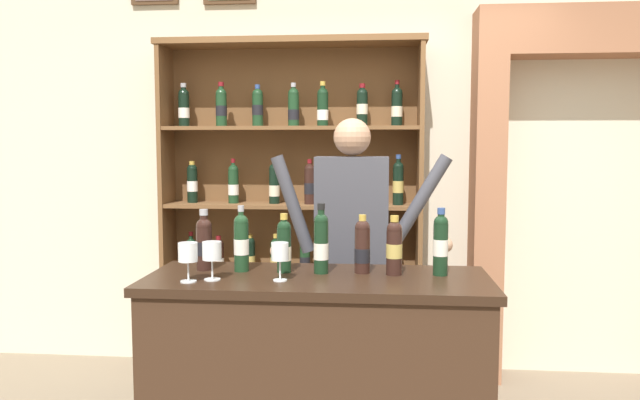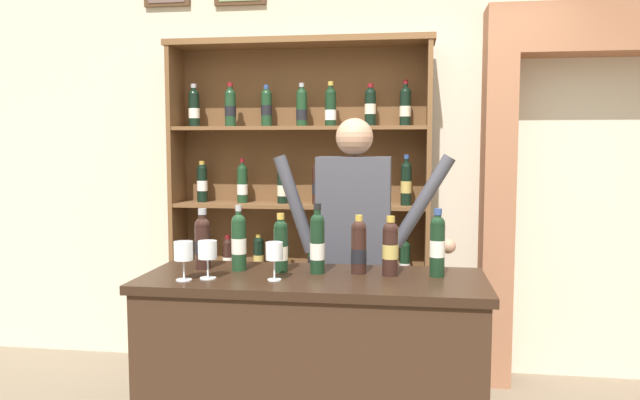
% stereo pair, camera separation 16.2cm
% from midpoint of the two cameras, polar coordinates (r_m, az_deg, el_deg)
% --- Properties ---
extents(back_wall, '(12.00, 0.19, 3.40)m').
position_cam_midpoint_polar(back_wall, '(4.38, 2.50, 6.74)').
color(back_wall, beige).
rests_on(back_wall, ground).
extents(wine_shelf, '(1.78, 0.31, 2.27)m').
position_cam_midpoint_polar(wine_shelf, '(4.16, -3.74, -0.52)').
color(wine_shelf, brown).
rests_on(wine_shelf, ground).
extents(archway_doorway, '(1.58, 0.45, 2.46)m').
position_cam_midpoint_polar(archway_doorway, '(4.45, 22.91, 2.30)').
color(archway_doorway, '#9E6647').
rests_on(archway_doorway, ground).
extents(tasting_counter, '(1.53, 0.60, 1.00)m').
position_cam_midpoint_polar(tasting_counter, '(2.89, -1.93, -16.86)').
color(tasting_counter, '#382316').
rests_on(tasting_counter, ground).
extents(shopkeeper, '(1.00, 0.22, 1.73)m').
position_cam_midpoint_polar(shopkeeper, '(3.34, 1.53, -3.82)').
color(shopkeeper, '#2D3347').
rests_on(shopkeeper, ground).
extents(tasting_bottle_brunello, '(0.08, 0.08, 0.29)m').
position_cam_midpoint_polar(tasting_bottle_brunello, '(2.93, -12.30, -3.84)').
color(tasting_bottle_brunello, black).
rests_on(tasting_bottle_brunello, tasting_counter).
extents(tasting_bottle_riserva, '(0.07, 0.07, 0.31)m').
position_cam_midpoint_polar(tasting_bottle_riserva, '(2.87, -8.95, -3.82)').
color(tasting_bottle_riserva, '#19381E').
rests_on(tasting_bottle_riserva, tasting_counter).
extents(tasting_bottle_prosecco, '(0.07, 0.07, 0.27)m').
position_cam_midpoint_polar(tasting_bottle_prosecco, '(2.82, -5.02, -4.21)').
color(tasting_bottle_prosecco, black).
rests_on(tasting_bottle_prosecco, tasting_counter).
extents(tasting_bottle_super_tuscan, '(0.07, 0.07, 0.32)m').
position_cam_midpoint_polar(tasting_bottle_super_tuscan, '(2.79, -1.57, -3.92)').
color(tasting_bottle_super_tuscan, black).
rests_on(tasting_bottle_super_tuscan, tasting_counter).
extents(tasting_bottle_vin_santo, '(0.07, 0.07, 0.27)m').
position_cam_midpoint_polar(tasting_bottle_vin_santo, '(2.80, 2.30, -4.30)').
color(tasting_bottle_vin_santo, black).
rests_on(tasting_bottle_vin_santo, tasting_counter).
extents(tasting_bottle_grappa, '(0.07, 0.07, 0.27)m').
position_cam_midpoint_polar(tasting_bottle_grappa, '(2.77, 5.26, -4.29)').
color(tasting_bottle_grappa, black).
rests_on(tasting_bottle_grappa, tasting_counter).
extents(tasting_bottle_chianti, '(0.07, 0.07, 0.30)m').
position_cam_midpoint_polar(tasting_bottle_chianti, '(2.78, 9.53, -3.98)').
color(tasting_bottle_chianti, black).
rests_on(tasting_bottle_chianti, tasting_counter).
extents(wine_glass_right, '(0.07, 0.07, 0.17)m').
position_cam_midpoint_polar(wine_glass_right, '(2.65, -5.52, -4.92)').
color(wine_glass_right, silver).
rests_on(wine_glass_right, tasting_counter).
extents(wine_glass_center, '(0.08, 0.08, 0.17)m').
position_cam_midpoint_polar(wine_glass_center, '(2.69, -13.90, -4.94)').
color(wine_glass_center, silver).
rests_on(wine_glass_center, tasting_counter).
extents(wine_glass_spare, '(0.08, 0.08, 0.17)m').
position_cam_midpoint_polar(wine_glass_spare, '(2.71, -11.73, -4.86)').
color(wine_glass_spare, silver).
rests_on(wine_glass_spare, tasting_counter).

